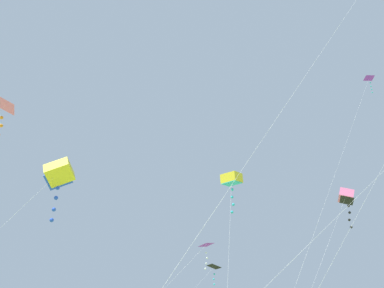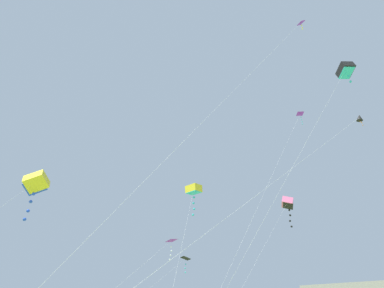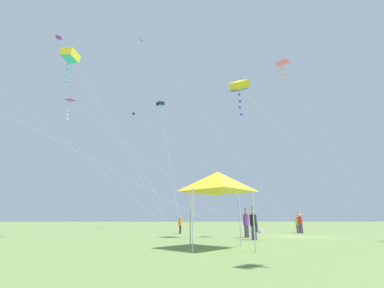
{
  "view_description": "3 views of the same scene",
  "coord_description": "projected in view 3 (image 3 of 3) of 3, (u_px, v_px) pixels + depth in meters",
  "views": [
    {
      "loc": [
        12.33,
        -9.46,
        3.08
      ],
      "look_at": [
        2.93,
        8.25,
        13.23
      ],
      "focal_mm": 40.0,
      "sensor_mm": 36.0,
      "label": 1
    },
    {
      "loc": [
        14.47,
        -5.54,
        3.36
      ],
      "look_at": [
        6.59,
        8.31,
        13.33
      ],
      "focal_mm": 28.0,
      "sensor_mm": 36.0,
      "label": 2
    },
    {
      "loc": [
        -20.12,
        9.0,
        1.29
      ],
      "look_at": [
        4.68,
        7.85,
        8.55
      ],
      "focal_mm": 24.0,
      "sensor_mm": 36.0,
      "label": 3
    }
  ],
  "objects": [
    {
      "name": "kite_yellow_box_0",
      "position": [
        70.0,
        56.0,
        23.41
      ],
      "size": [
        4.09,
        11.11,
        16.1
      ],
      "color": "silver",
      "rests_on": "ground"
    },
    {
      "name": "ground_plane",
      "position": [
        299.0,
        237.0,
        19.33
      ],
      "size": [
        220.0,
        220.0,
        0.0
      ],
      "primitive_type": "plane",
      "color": "olive"
    },
    {
      "name": "person_purple_shirt",
      "position": [
        246.0,
        223.0,
        18.66
      ],
      "size": [
        0.43,
        0.43,
        2.09
      ],
      "rotation": [
        0.0,
        0.0,
        3.05
      ],
      "color": "#473860",
      "rests_on": "ground"
    },
    {
      "name": "person_grey_shirt",
      "position": [
        256.0,
        223.0,
        26.37
      ],
      "size": [
        0.4,
        0.4,
        1.71
      ],
      "rotation": [
        0.0,
        0.0,
        4.73
      ],
      "color": "#282833",
      "rests_on": "ground"
    },
    {
      "name": "cooler_box",
      "position": [
        261.0,
        231.0,
        24.49
      ],
      "size": [
        0.67,
        0.39,
        0.3
      ],
      "primitive_type": "cube",
      "color": "white",
      "rests_on": "ground"
    },
    {
      "name": "kite_purple_delta_3",
      "position": [
        144.0,
        44.0,
        40.12
      ],
      "size": [
        10.83,
        17.73,
        28.75
      ],
      "color": "silver",
      "rests_on": "ground"
    },
    {
      "name": "kite_black_box_7",
      "position": [
        160.0,
        104.0,
        39.58
      ],
      "size": [
        12.63,
        4.03,
        18.77
      ],
      "color": "silver",
      "rests_on": "ground"
    },
    {
      "name": "kite_pink_delta_4",
      "position": [
        282.0,
        64.0,
        20.42
      ],
      "size": [
        2.05,
        5.22,
        13.55
      ],
      "color": "silver",
      "rests_on": "ground"
    },
    {
      "name": "festival_tent",
      "position": [
        218.0,
        182.0,
        12.2
      ],
      "size": [
        2.8,
        2.8,
        3.47
      ],
      "color": "#B7B7BC",
      "rests_on": "ground"
    },
    {
      "name": "person_black_shirt",
      "position": [
        253.0,
        223.0,
        16.48
      ],
      "size": [
        0.43,
        0.43,
        2.08
      ],
      "rotation": [
        0.0,
        0.0,
        2.96
      ],
      "color": "#473860",
      "rests_on": "ground"
    },
    {
      "name": "person_yellow_shirt",
      "position": [
        297.0,
        223.0,
        24.85
      ],
      "size": [
        0.37,
        0.37,
        1.78
      ],
      "rotation": [
        0.0,
        0.0,
        6.0
      ],
      "color": "brown",
      "rests_on": "ground"
    },
    {
      "name": "kite_yellow_box_9",
      "position": [
        239.0,
        86.0,
        19.95
      ],
      "size": [
        2.97,
        8.41,
        11.99
      ],
      "color": "silver",
      "rests_on": "ground"
    },
    {
      "name": "person_orange_shirt",
      "position": [
        180.0,
        224.0,
        23.46
      ],
      "size": [
        0.36,
        0.36,
        1.51
      ],
      "rotation": [
        0.0,
        0.0,
        0.81
      ],
      "color": "#282833",
      "rests_on": "ground"
    },
    {
      "name": "kite_black_diamond_8",
      "position": [
        135.0,
        113.0,
        39.04
      ],
      "size": [
        12.29,
        18.96,
        17.2
      ],
      "color": "silver",
      "rests_on": "ground"
    },
    {
      "name": "kite_purple_delta_6",
      "position": [
        71.0,
        101.0,
        20.4
      ],
      "size": [
        2.26,
        14.0,
        10.64
      ],
      "color": "silver",
      "rests_on": "ground"
    },
    {
      "name": "person_red_shirt",
      "position": [
        300.0,
        222.0,
        23.99
      ],
      "size": [
        0.41,
        0.41,
        2.0
      ],
      "rotation": [
        0.0,
        0.0,
        5.44
      ],
      "color": "#473860",
      "rests_on": "ground"
    },
    {
      "name": "kite_purple_delta_1",
      "position": [
        59.0,
        40.0,
        36.39
      ],
      "size": [
        7.8,
        17.6,
        26.41
      ],
      "color": "silver",
      "rests_on": "ground"
    }
  ]
}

